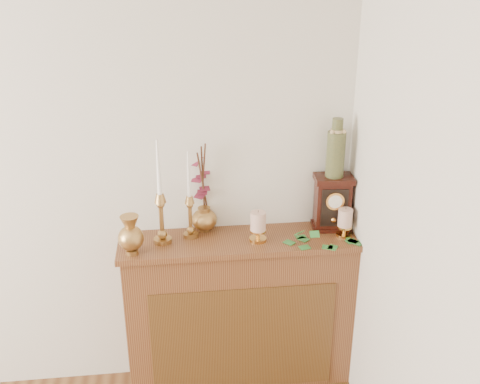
{
  "coord_description": "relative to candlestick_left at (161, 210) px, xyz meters",
  "views": [
    {
      "loc": [
        1.1,
        -0.45,
        2.27
      ],
      "look_at": [
        1.4,
        2.05,
        1.21
      ],
      "focal_mm": 42.0,
      "sensor_mm": 36.0,
      "label": 1
    }
  ],
  "objects": [
    {
      "name": "candlestick_left",
      "position": [
        0.0,
        0.0,
        0.0
      ],
      "size": [
        0.09,
        0.09,
        0.54
      ],
      "rotation": [
        0.0,
        0.0,
        0.31
      ],
      "color": "#B48948",
      "rests_on": "console_shelf"
    },
    {
      "name": "mantel_clock",
      "position": [
        0.89,
        0.06,
        -0.03
      ],
      "size": [
        0.21,
        0.15,
        0.3
      ],
      "rotation": [
        0.0,
        0.0,
        -0.07
      ],
      "color": "black",
      "rests_on": "console_shelf"
    },
    {
      "name": "candlestick_center",
      "position": [
        0.14,
        0.04,
        -0.03
      ],
      "size": [
        0.08,
        0.08,
        0.46
      ],
      "rotation": [
        0.0,
        0.0,
        -0.36
      ],
      "color": "#B48948",
      "rests_on": "console_shelf"
    },
    {
      "name": "ceramic_vase",
      "position": [
        0.89,
        0.06,
        0.25
      ],
      "size": [
        0.09,
        0.09,
        0.3
      ],
      "rotation": [
        0.0,
        0.0,
        -0.07
      ],
      "color": "#162D22",
      "rests_on": "mantel_clock"
    },
    {
      "name": "ivy_garland",
      "position": [
        0.79,
        -0.09,
        -0.16
      ],
      "size": [
        0.48,
        0.22,
        0.08
      ],
      "rotation": [
        0.0,
        0.0,
        -0.36
      ],
      "color": "#286929",
      "rests_on": "console_shelf"
    },
    {
      "name": "ginger_jar",
      "position": [
        0.21,
        0.14,
        0.05
      ],
      "size": [
        0.2,
        0.21,
        0.5
      ],
      "rotation": [
        0.0,
        0.0,
        -0.25
      ],
      "color": "#B48948",
      "rests_on": "console_shelf"
    },
    {
      "name": "console_shelf",
      "position": [
        0.39,
        -0.01,
        -0.67
      ],
      "size": [
        1.24,
        0.34,
        0.93
      ],
      "color": "brown",
      "rests_on": "ground"
    },
    {
      "name": "bud_vase",
      "position": [
        -0.15,
        -0.1,
        -0.08
      ],
      "size": [
        0.13,
        0.13,
        0.2
      ],
      "rotation": [
        0.0,
        0.0,
        0.36
      ],
      "color": "#B48948",
      "rests_on": "console_shelf"
    },
    {
      "name": "pillar_candle_left",
      "position": [
        0.48,
        -0.04,
        -0.09
      ],
      "size": [
        0.09,
        0.09,
        0.17
      ],
      "rotation": [
        0.0,
        0.0,
        0.1
      ],
      "color": "gold",
      "rests_on": "console_shelf"
    },
    {
      "name": "pillar_candle_right",
      "position": [
        0.93,
        -0.04,
        -0.09
      ],
      "size": [
        0.08,
        0.08,
        0.16
      ],
      "rotation": [
        0.0,
        0.0,
        0.38
      ],
      "color": "gold",
      "rests_on": "console_shelf"
    }
  ]
}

